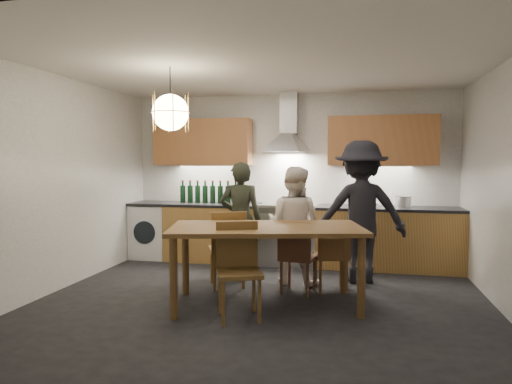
% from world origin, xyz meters
% --- Properties ---
extents(ground, '(5.00, 5.00, 0.00)m').
position_xyz_m(ground, '(0.00, 0.00, 0.00)').
color(ground, black).
rests_on(ground, ground).
extents(room_shell, '(5.02, 4.52, 2.61)m').
position_xyz_m(room_shell, '(0.00, 0.00, 1.71)').
color(room_shell, white).
rests_on(room_shell, ground).
extents(counter_run, '(5.00, 0.62, 0.90)m').
position_xyz_m(counter_run, '(0.02, 1.95, 0.45)').
color(counter_run, tan).
rests_on(counter_run, ground).
extents(range_stove, '(0.90, 0.60, 0.92)m').
position_xyz_m(range_stove, '(0.00, 1.94, 0.44)').
color(range_stove, silver).
rests_on(range_stove, ground).
extents(wall_fixtures, '(4.30, 0.54, 1.10)m').
position_xyz_m(wall_fixtures, '(0.00, 2.07, 1.87)').
color(wall_fixtures, '#CC864E').
rests_on(wall_fixtures, ground).
extents(pendant_lamp, '(0.43, 0.43, 0.70)m').
position_xyz_m(pendant_lamp, '(-1.00, -0.10, 2.10)').
color(pendant_lamp, black).
rests_on(pendant_lamp, ground).
extents(dining_table, '(2.23, 1.46, 0.86)m').
position_xyz_m(dining_table, '(0.07, -0.07, 0.76)').
color(dining_table, brown).
rests_on(dining_table, ground).
extents(chair_back_left, '(0.57, 0.57, 0.96)m').
position_xyz_m(chair_back_left, '(-0.52, 0.49, 0.55)').
color(chair_back_left, brown).
rests_on(chair_back_left, ground).
extents(chair_back_mid, '(0.45, 0.45, 0.87)m').
position_xyz_m(chair_back_mid, '(0.34, 0.40, 0.50)').
color(chair_back_mid, brown).
rests_on(chair_back_mid, ground).
extents(chair_back_right, '(0.47, 0.47, 0.85)m').
position_xyz_m(chair_back_right, '(0.75, 0.60, 0.49)').
color(chair_back_right, brown).
rests_on(chair_back_right, ground).
extents(chair_front, '(0.56, 0.56, 0.95)m').
position_xyz_m(chair_front, '(-0.14, -0.47, 0.55)').
color(chair_front, brown).
rests_on(chair_front, ground).
extents(person_left, '(0.62, 0.45, 1.55)m').
position_xyz_m(person_left, '(-0.52, 1.12, 0.78)').
color(person_left, black).
rests_on(person_left, ground).
extents(person_mid, '(0.85, 0.73, 1.50)m').
position_xyz_m(person_mid, '(0.24, 0.90, 0.75)').
color(person_mid, white).
rests_on(person_mid, ground).
extents(person_right, '(1.27, 0.86, 1.83)m').
position_xyz_m(person_right, '(1.08, 1.15, 0.91)').
color(person_right, black).
rests_on(person_right, ground).
extents(mixing_bowl, '(0.37, 0.37, 0.07)m').
position_xyz_m(mixing_bowl, '(1.18, 1.85, 0.94)').
color(mixing_bowl, '#B7B7BB').
rests_on(mixing_bowl, counter_run).
extents(stock_pot, '(0.26, 0.26, 0.15)m').
position_xyz_m(stock_pot, '(1.68, 1.97, 0.98)').
color(stock_pot, silver).
rests_on(stock_pot, counter_run).
extents(wine_bottles, '(0.96, 0.08, 0.35)m').
position_xyz_m(wine_bottles, '(-1.25, 1.99, 1.08)').
color(wine_bottles, black).
rests_on(wine_bottles, counter_run).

